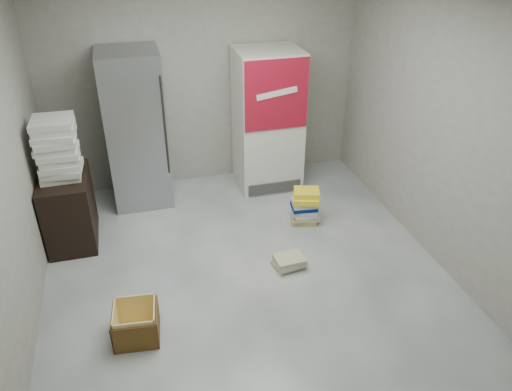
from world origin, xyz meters
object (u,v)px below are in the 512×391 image
Objects in this scene: cardboard_box at (136,325)px; steel_fridge at (136,130)px; wood_shelf at (69,209)px; phonebook_stack_main at (305,206)px; coke_cooler at (268,120)px.

steel_fridge is at bearing 90.16° from cardboard_box.
wood_shelf is 1.87× the size of phonebook_stack_main.
phonebook_stack_main reaches higher than cardboard_box.
steel_fridge is 2.37× the size of wood_shelf.
steel_fridge is at bearing 158.86° from phonebook_stack_main.
coke_cooler is (1.65, -0.01, -0.05)m from steel_fridge.
cardboard_box is (0.59, -1.69, -0.27)m from wood_shelf.
coke_cooler is 2.25× the size of wood_shelf.
steel_fridge reaches higher than cardboard_box.
steel_fridge is 1.65m from coke_cooler.
wood_shelf is 1.81m from cardboard_box.
wood_shelf is at bearing -177.81° from phonebook_stack_main.
steel_fridge is at bearing 179.82° from coke_cooler.
coke_cooler reaches higher than cardboard_box.
coke_cooler is at bearing -0.18° from steel_fridge.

